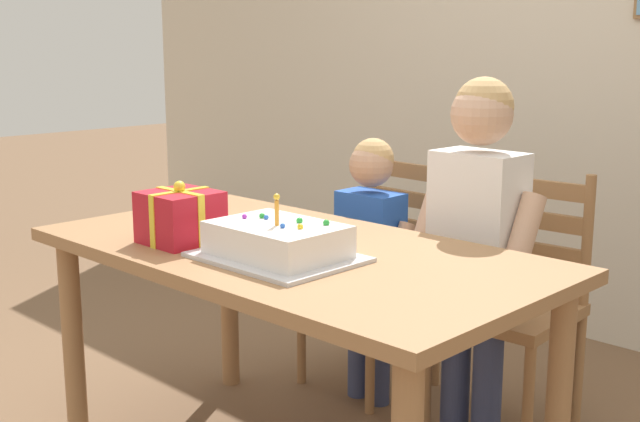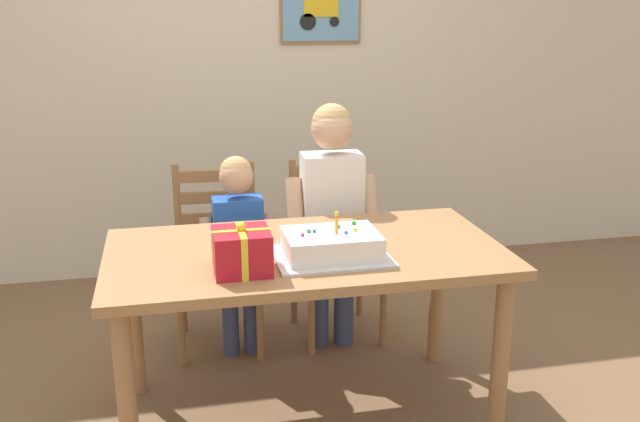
{
  "view_description": "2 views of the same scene",
  "coord_description": "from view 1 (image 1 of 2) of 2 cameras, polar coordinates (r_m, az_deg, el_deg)",
  "views": [
    {
      "loc": [
        1.69,
        -1.62,
        1.35
      ],
      "look_at": [
        0.09,
        0.04,
        0.87
      ],
      "focal_mm": 45.57,
      "sensor_mm": 36.0,
      "label": 1
    },
    {
      "loc": [
        -0.51,
        -2.64,
        1.72
      ],
      "look_at": [
        0.07,
        0.03,
        0.9
      ],
      "focal_mm": 39.91,
      "sensor_mm": 36.0,
      "label": 2
    }
  ],
  "objects": [
    {
      "name": "chair_left",
      "position": [
        3.23,
        4.01,
        -4.14
      ],
      "size": [
        0.44,
        0.44,
        0.92
      ],
      "color": "#996B42",
      "rests_on": "ground"
    },
    {
      "name": "chair_right",
      "position": [
        2.9,
        13.34,
        -6.33
      ],
      "size": [
        0.44,
        0.44,
        0.92
      ],
      "color": "#996B42",
      "rests_on": "ground"
    },
    {
      "name": "back_wall",
      "position": [
        3.87,
        18.53,
        10.4
      ],
      "size": [
        6.4,
        0.11,
        2.6
      ],
      "color": "beige",
      "rests_on": "ground"
    },
    {
      "name": "child_older",
      "position": [
        2.72,
        10.97,
        -1.06
      ],
      "size": [
        0.45,
        0.26,
        1.25
      ],
      "color": "#38426B",
      "rests_on": "ground"
    },
    {
      "name": "gift_box_red_large",
      "position": [
        2.48,
        -9.77,
        -0.42
      ],
      "size": [
        0.21,
        0.21,
        0.19
      ],
      "color": "red",
      "rests_on": "dining_table"
    },
    {
      "name": "dining_table",
      "position": [
        2.44,
        -2.05,
        -4.75
      ],
      "size": [
        1.58,
        0.84,
        0.76
      ],
      "color": "#9E7047",
      "rests_on": "ground"
    },
    {
      "name": "birthday_cake",
      "position": [
        2.27,
        -3.01,
        -2.21
      ],
      "size": [
        0.44,
        0.34,
        0.19
      ],
      "color": "silver",
      "rests_on": "dining_table"
    },
    {
      "name": "child_younger",
      "position": [
        3.02,
        3.53,
        -2.38
      ],
      "size": [
        0.36,
        0.21,
        1.01
      ],
      "color": "#38426B",
      "rests_on": "ground"
    }
  ]
}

